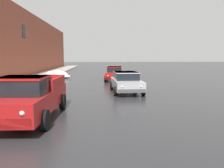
% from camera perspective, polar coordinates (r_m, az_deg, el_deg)
% --- Properties ---
extents(left_sidewalk_slab, '(3.30, 80.00, 0.12)m').
position_cam_1_polar(left_sidewalk_slab, '(19.65, -24.53, -0.85)').
color(left_sidewalk_slab, '#A8A399').
rests_on(left_sidewalk_slab, ground).
extents(snow_bank_near_corner_left, '(2.65, 1.16, 0.74)m').
position_cam_1_polar(snow_bank_near_corner_left, '(26.69, -12.77, 1.94)').
color(snow_bank_near_corner_left, white).
rests_on(snow_bank_near_corner_left, ground).
extents(snow_bank_mid_block_left, '(2.43, 1.28, 0.74)m').
position_cam_1_polar(snow_bank_mid_block_left, '(28.91, -13.71, 2.49)').
color(snow_bank_mid_block_left, white).
rests_on(snow_bank_mid_block_left, ground).
extents(pickup_truck_red_approaching_near_lane, '(2.27, 5.41, 1.76)m').
position_cam_1_polar(pickup_truck_red_approaching_near_lane, '(9.73, -19.70, -3.08)').
color(pickup_truck_red_approaching_near_lane, red).
rests_on(pickup_truck_red_approaching_near_lane, ground).
extents(sedan_silver_parked_kerbside_close, '(2.13, 4.34, 1.42)m').
position_cam_1_polar(sedan_silver_parked_kerbside_close, '(15.94, 3.50, 0.61)').
color(sedan_silver_parked_kerbside_close, '#B7B7BC').
rests_on(sedan_silver_parked_kerbside_close, ground).
extents(sedan_red_parked_kerbside_mid, '(2.18, 4.28, 1.42)m').
position_cam_1_polar(sedan_red_parked_kerbside_mid, '(23.65, 0.61, 2.67)').
color(sedan_red_parked_kerbside_mid, red).
rests_on(sedan_red_parked_kerbside_mid, ground).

